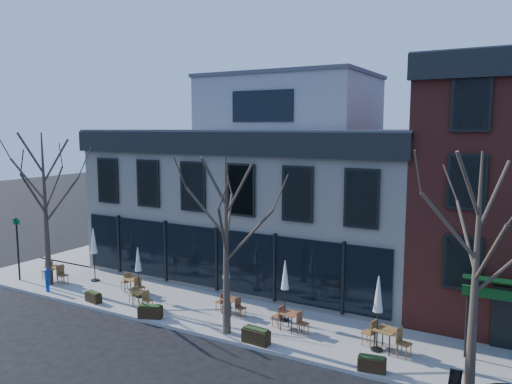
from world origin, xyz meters
The scene contains 24 objects.
ground centered at (0.00, 0.00, 0.00)m, with size 120.00×120.00×0.00m, color black.
sidewalk_front centered at (3.25, -2.15, 0.07)m, with size 33.50×4.70×0.15m, color gray.
sidewalk_side centered at (-11.25, 6.00, 0.07)m, with size 4.50×12.00×0.15m, color gray.
corner_building centered at (0.07, 5.07, 4.72)m, with size 18.39×10.39×11.10m.
tree_corner centered at (-8.49, -3.20, 4.25)m, with size 3.93×3.98×7.92m.
tree_mid centered at (3.01, -3.90, 3.79)m, with size 3.50×3.55×7.04m.
tree_right centered at (12.01, -3.90, 4.02)m, with size 3.72×3.77×7.48m.
sign_pole centered at (-10.50, -3.50, 2.07)m, with size 0.50×0.10×3.40m.
call_box centered at (-7.57, -4.03, 0.79)m, with size 0.24×0.24×1.20m.
cafe_set_0 centered at (-8.50, -2.83, 0.68)m, with size 1.98×0.87×1.02m.
cafe_set_1 centered at (-3.65, -2.14, 0.62)m, with size 1.80×0.90×0.92m.
cafe_set_2 centered at (-2.08, -3.31, 0.57)m, with size 1.60×0.76×0.82m.
cafe_set_3 centered at (2.07, -2.13, 0.59)m, with size 1.66×0.76×0.85m.
cafe_set_4 centered at (5.11, -2.45, 0.61)m, with size 1.73×0.78×0.89m.
cafe_set_5 centered at (9.00, -2.44, 0.67)m, with size 1.98×0.95×1.01m.
umbrella_0 centered at (-6.84, -1.61, 2.18)m, with size 0.46×0.46×2.87m.
umbrella_1 centered at (-3.00, -2.41, 1.89)m, with size 0.40×0.40×2.47m.
umbrella_2 centered at (1.49, -1.55, 2.00)m, with size 0.42×0.42×2.62m.
umbrella_3 centered at (4.47, -1.62, 2.00)m, with size 0.42×0.42×2.62m.
umbrella_4 centered at (8.69, -2.55, 2.14)m, with size 0.45×0.45×2.82m.
planter_0 centered at (-4.38, -4.00, 0.40)m, with size 0.94×0.50×0.50m.
planter_1 centered at (-0.72, -4.20, 0.43)m, with size 1.10×0.75×0.57m.
planter_2 centered at (4.51, -4.20, 0.45)m, with size 1.11×0.51×0.60m.
planter_3 centered at (9.00, -4.20, 0.41)m, with size 0.99×0.54×0.53m.
Camera 1 is at (13.37, -19.98, 8.31)m, focal length 35.00 mm.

